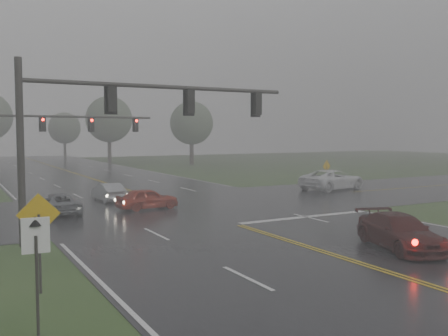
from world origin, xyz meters
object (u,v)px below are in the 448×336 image
sedan_maroon (399,249)px  sedan_silver (108,201)px  signal_gantry_far (45,132)px  pickup_white (332,190)px  car_grey (57,214)px  signal_gantry_near (114,117)px  sedan_red (147,209)px

sedan_maroon → sedan_silver: (-6.30, 19.65, 0.00)m
sedan_maroon → sedan_silver: sedan_maroon is taller
sedan_silver → signal_gantry_far: size_ratio=0.31×
pickup_white → signal_gantry_far: bearing=60.8°
sedan_maroon → car_grey: 18.83m
signal_gantry_near → pickup_white: bearing=24.6°
sedan_maroon → signal_gantry_near: (-9.31, 7.90, 5.40)m
sedan_red → signal_gantry_far: size_ratio=0.31×
sedan_red → signal_gantry_far: bearing=18.6°
sedan_maroon → pickup_white: size_ratio=0.80×
pickup_white → signal_gantry_near: 23.95m
sedan_red → pickup_white: 17.32m
sedan_maroon → pickup_white: bearing=73.8°
sedan_red → car_grey: (-5.24, 0.73, 0.00)m
sedan_maroon → signal_gantry_far: 27.18m
car_grey → pickup_white: size_ratio=0.73×
signal_gantry_far → sedan_red: bearing=-67.2°
sedan_silver → signal_gantry_far: 7.84m
sedan_maroon → signal_gantry_near: signal_gantry_near is taller
car_grey → pickup_white: 22.44m
car_grey → sedan_red: bearing=167.9°
sedan_red → pickup_white: size_ratio=0.64×
car_grey → pickup_white: bearing=-179.3°
pickup_white → signal_gantry_far: signal_gantry_far is taller
pickup_white → sedan_red: bearing=88.9°
car_grey → pickup_white: (22.35, 1.95, 0.00)m
pickup_white → signal_gantry_near: signal_gantry_near is taller
sedan_silver → signal_gantry_near: signal_gantry_near is taller
pickup_white → sedan_silver: bearing=73.6°
car_grey → signal_gantry_far: size_ratio=0.36×
sedan_silver → pickup_white: 18.32m
sedan_maroon → signal_gantry_far: (-9.45, 25.05, 4.73)m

